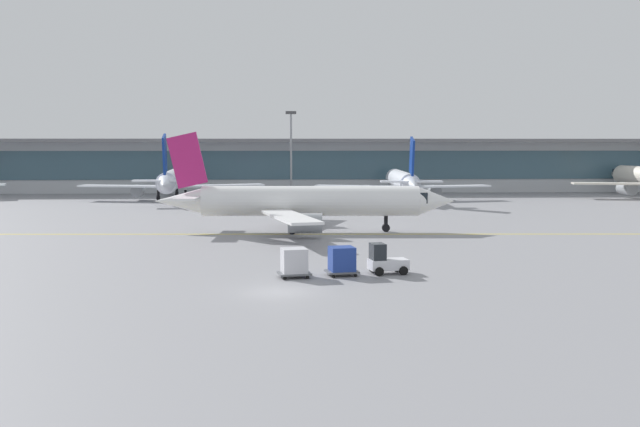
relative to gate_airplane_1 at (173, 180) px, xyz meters
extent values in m
plane|color=gray|center=(17.00, -72.92, -3.05)|extent=(400.00, 400.00, 0.00)
cube|color=yellow|center=(19.98, -44.81, -3.05)|extent=(109.90, 5.37, 0.01)
cube|color=#B2B7BC|center=(17.00, 19.28, 1.45)|extent=(194.01, 8.00, 9.00)
cube|color=#385666|center=(17.00, 15.20, 1.90)|extent=(186.25, 0.16, 5.04)
cube|color=slate|center=(17.00, 17.78, 6.25)|extent=(201.77, 11.00, 0.60)
cylinder|color=silver|center=(-0.03, 0.39, 0.10)|extent=(4.47, 22.19, 3.06)
cone|color=silver|center=(-0.85, 13.22, 0.10)|extent=(3.14, 3.85, 2.91)
cube|color=black|center=(-0.69, 10.78, 0.48)|extent=(2.56, 2.90, 1.07)
cone|color=silver|center=(0.84, -13.05, 0.10)|extent=(2.91, 5.05, 2.60)
cube|color=silver|center=(-7.73, -1.90, -0.74)|extent=(12.93, 5.51, 0.25)
cylinder|color=#999EA3|center=(-5.30, -0.39, -1.59)|extent=(2.09, 3.36, 1.89)
cube|color=silver|center=(7.91, -0.90, -0.74)|extent=(12.84, 6.96, 0.25)
cylinder|color=#999EA3|center=(5.30, 0.29, -1.59)|extent=(2.09, 3.36, 1.89)
cube|color=navy|center=(0.77, -12.07, 4.24)|extent=(0.59, 4.14, 5.76)
cube|color=silver|center=(-1.49, -11.85, 0.56)|extent=(4.63, 2.44, 0.22)
cube|color=silver|center=(3.00, -11.57, 0.56)|extent=(4.63, 2.44, 0.22)
cylinder|color=black|center=(-0.52, 8.09, -2.24)|extent=(0.40, 0.40, 1.62)
cylinder|color=black|center=(-0.52, 8.09, -2.65)|extent=(0.55, 0.84, 0.81)
cylinder|color=black|center=(-1.98, -1.54, -2.24)|extent=(0.40, 0.40, 1.62)
cylinder|color=black|center=(-1.98, -1.54, -2.65)|extent=(0.55, 0.84, 0.81)
cylinder|color=black|center=(2.16, -1.27, -2.24)|extent=(0.40, 0.40, 1.62)
cylinder|color=black|center=(2.16, -1.27, -2.65)|extent=(0.55, 0.84, 0.81)
cylinder|color=silver|center=(35.70, -1.39, -0.03)|extent=(3.80, 21.27, 2.94)
cone|color=silver|center=(36.20, 10.95, -0.03)|extent=(2.93, 3.64, 2.79)
cube|color=black|center=(36.11, 8.60, 0.34)|extent=(2.40, 2.74, 1.03)
cone|color=silver|center=(35.17, -14.31, -0.03)|extent=(2.69, 4.80, 2.50)
cube|color=silver|center=(28.11, -2.81, -0.83)|extent=(12.36, 6.44, 0.24)
cylinder|color=#999EA3|center=(30.58, -1.61, -1.65)|extent=(1.94, 3.18, 1.82)
cube|color=silver|center=(43.14, -3.43, -0.83)|extent=(12.42, 5.55, 0.24)
cylinder|color=#999EA3|center=(40.78, -2.03, -1.65)|extent=(1.94, 3.18, 1.82)
cube|color=navy|center=(35.20, -13.37, 3.95)|extent=(0.47, 3.97, 5.54)
cube|color=silver|center=(33.06, -12.94, 0.42)|extent=(4.40, 2.25, 0.21)
cube|color=silver|center=(37.38, -13.12, 0.42)|extent=(4.40, 2.25, 0.21)
cylinder|color=black|center=(36.00, 6.01, -2.27)|extent=(0.38, 0.38, 1.56)
cylinder|color=black|center=(36.00, 6.01, -2.66)|extent=(0.51, 0.80, 0.78)
cylinder|color=black|center=(33.64, -3.04, -2.27)|extent=(0.38, 0.38, 1.56)
cylinder|color=black|center=(33.64, -3.04, -2.66)|extent=(0.51, 0.80, 0.78)
cylinder|color=black|center=(37.61, -3.20, -2.27)|extent=(0.38, 0.38, 1.56)
cylinder|color=black|center=(37.61, -3.20, -2.66)|extent=(0.51, 0.80, 0.78)
cone|color=silver|center=(77.15, 14.85, 0.27)|extent=(3.32, 4.07, 3.06)
cube|color=black|center=(77.33, 12.28, 0.67)|extent=(2.71, 3.07, 1.13)
cube|color=silver|center=(69.98, -1.13, -0.62)|extent=(13.62, 5.75, 0.27)
cylinder|color=#999EA3|center=(72.53, 0.48, -1.51)|extent=(2.22, 3.54, 1.99)
cylinder|color=black|center=(77.52, 9.44, -2.20)|extent=(0.42, 0.42, 1.71)
cylinder|color=black|center=(77.52, 9.44, -2.62)|extent=(0.58, 0.89, 0.85)
cylinder|color=white|center=(19.98, -42.81, 0.03)|extent=(21.67, 3.97, 2.99)
cone|color=white|center=(32.54, -43.38, 0.03)|extent=(3.72, 3.01, 2.84)
cube|color=black|center=(30.15, -43.27, 0.41)|extent=(2.80, 2.46, 1.05)
cone|color=white|center=(6.82, -42.21, 0.03)|extent=(4.90, 2.76, 2.54)
cube|color=white|center=(18.57, -35.08, -0.79)|extent=(6.61, 12.58, 0.25)
cylinder|color=#999EA3|center=(19.78, -37.60, -1.62)|extent=(3.25, 1.99, 1.85)
cube|color=white|center=(17.87, -50.38, -0.79)|extent=(5.60, 12.65, 0.25)
cylinder|color=#999EA3|center=(19.30, -47.98, -1.62)|extent=(3.25, 1.99, 1.85)
cube|color=#B21E66|center=(7.78, -42.25, 4.08)|extent=(4.05, 0.50, 5.64)
cube|color=white|center=(8.23, -40.07, 0.48)|extent=(2.31, 4.49, 0.21)
cube|color=white|center=(8.03, -44.47, 0.48)|extent=(2.31, 4.49, 0.21)
cylinder|color=black|center=(27.52, -43.15, -2.26)|extent=(0.39, 0.39, 1.59)
cylinder|color=black|center=(27.52, -43.15, -2.65)|extent=(0.81, 0.52, 0.79)
cylinder|color=black|center=(18.31, -40.71, -2.26)|extent=(0.39, 0.39, 1.59)
cylinder|color=black|center=(18.31, -40.71, -2.65)|extent=(0.81, 0.52, 0.79)
cylinder|color=black|center=(18.13, -44.75, -2.26)|extent=(0.39, 0.39, 1.59)
cylinder|color=black|center=(18.13, -44.75, -2.65)|extent=(0.81, 0.52, 0.79)
cube|color=silver|center=(24.39, -67.12, -2.40)|extent=(2.80, 1.83, 0.70)
cube|color=#1E2328|center=(23.66, -67.26, -1.50)|extent=(1.10, 1.38, 1.10)
cylinder|color=black|center=(25.11, -66.29, -2.75)|extent=(0.63, 0.32, 0.60)
cylinder|color=black|center=(25.35, -67.67, -2.75)|extent=(0.63, 0.32, 0.60)
cylinder|color=black|center=(23.44, -66.58, -2.75)|extent=(0.63, 0.32, 0.60)
cylinder|color=black|center=(23.68, -67.96, -2.75)|extent=(0.63, 0.32, 0.60)
cube|color=#595B60|center=(21.20, -67.69, -2.77)|extent=(2.35, 1.94, 0.12)
cube|color=navy|center=(21.20, -67.69, -1.91)|extent=(1.84, 1.76, 1.60)
cylinder|color=black|center=(21.82, -66.87, -2.94)|extent=(0.23, 0.14, 0.22)
cylinder|color=black|center=(22.06, -68.25, -2.94)|extent=(0.23, 0.14, 0.22)
cylinder|color=black|center=(20.34, -67.13, -2.94)|extent=(0.23, 0.14, 0.22)
cylinder|color=black|center=(20.58, -68.51, -2.94)|extent=(0.23, 0.14, 0.22)
cube|color=#595B60|center=(18.01, -68.25, -2.77)|extent=(2.35, 1.94, 0.12)
cube|color=silver|center=(18.01, -68.25, -1.91)|extent=(1.84, 1.76, 1.60)
cylinder|color=black|center=(18.63, -67.43, -2.94)|extent=(0.23, 0.14, 0.22)
cylinder|color=black|center=(18.87, -68.81, -2.94)|extent=(0.23, 0.14, 0.22)
cylinder|color=black|center=(17.15, -67.69, -2.94)|extent=(0.23, 0.14, 0.22)
cylinder|color=black|center=(17.39, -69.07, -2.94)|extent=(0.23, 0.14, 0.22)
cylinder|color=gray|center=(18.55, 9.92, 3.81)|extent=(0.36, 0.36, 13.71)
cube|color=#3F3F42|center=(18.55, 9.92, 10.91)|extent=(1.80, 0.30, 0.50)
camera|label=1|loc=(17.38, -116.74, 5.78)|focal=41.83mm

